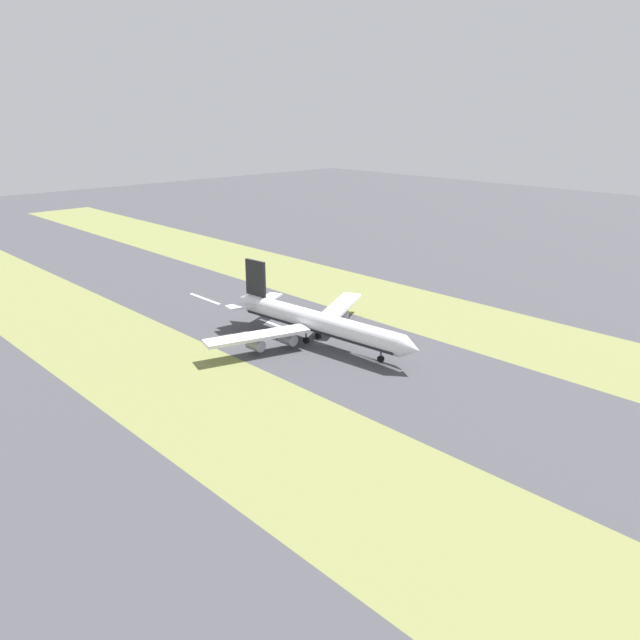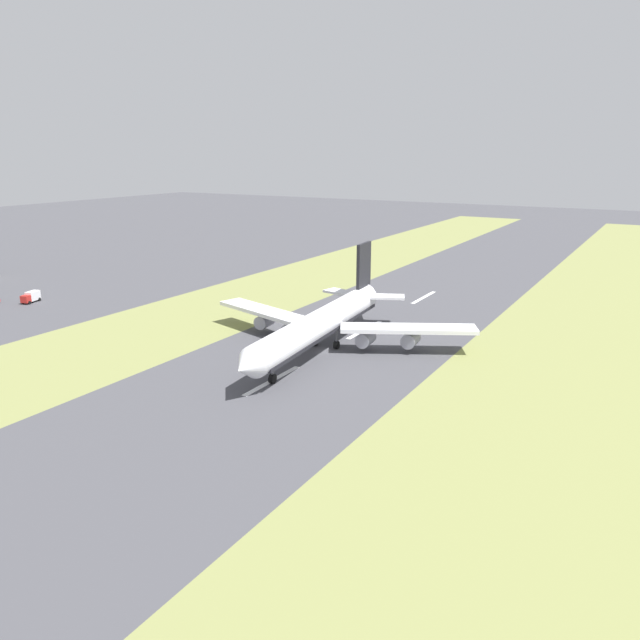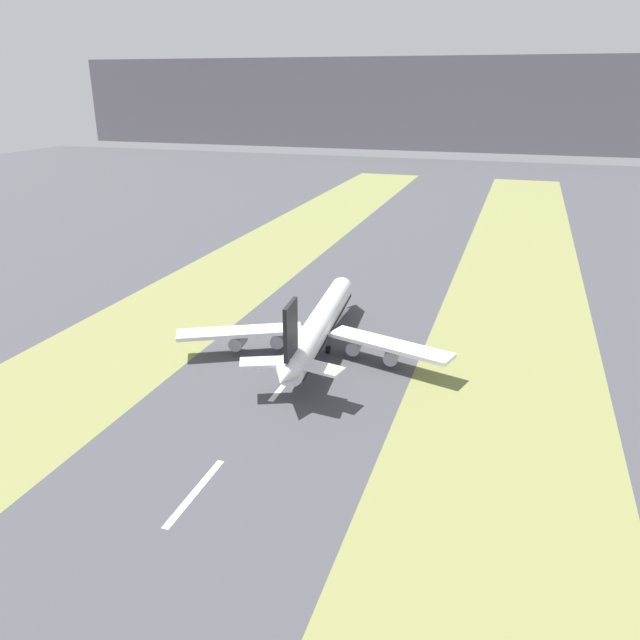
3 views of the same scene
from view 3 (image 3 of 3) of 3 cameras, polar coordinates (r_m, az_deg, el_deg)
name	(u,v)px [view 3 (image 3 of 3)]	position (r m, az deg, el deg)	size (l,w,h in m)	color
ground_plane	(316,347)	(150.36, -0.41, -2.47)	(800.00, 800.00, 0.00)	#424247
grass_median_west	(153,326)	(168.95, -15.06, -0.51)	(40.00, 600.00, 0.01)	olive
grass_median_east	(509,372)	(143.95, 16.91, -4.55)	(40.00, 600.00, 0.01)	olive
centreline_dash_near	(195,492)	(102.55, -11.35, -15.17)	(1.20, 18.00, 0.01)	silver
centreline_dash_mid	(286,382)	(133.44, -3.10, -5.69)	(1.20, 18.00, 0.01)	silver
centreline_dash_far	(339,319)	(168.21, 1.75, 0.13)	(1.20, 18.00, 0.01)	silver
airplane_main_jet	(318,327)	(146.17, -0.16, -0.62)	(63.87, 67.22, 20.20)	white
mountain_ridge	(485,103)	(652.68, 14.88, 18.62)	(800.00, 120.00, 81.07)	gray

